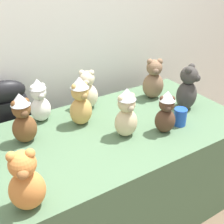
# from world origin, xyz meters

# --- Properties ---
(wall_back) EXTENTS (7.00, 0.08, 2.60)m
(wall_back) POSITION_xyz_m (0.00, 0.93, 1.30)
(wall_back) COLOR white
(wall_back) RESTS_ON ground_plane
(display_table) EXTENTS (1.66, 0.86, 0.71)m
(display_table) POSITION_xyz_m (0.00, 0.25, 0.36)
(display_table) COLOR #4C6B4C
(display_table) RESTS_ON ground_plane
(instrument_case) EXTENTS (0.29, 0.14, 0.94)m
(instrument_case) POSITION_xyz_m (-0.49, 0.81, 0.47)
(instrument_case) COLOR black
(instrument_case) RESTS_ON ground_plane
(teddy_bear_honey) EXTENTS (0.15, 0.13, 0.32)m
(teddy_bear_honey) POSITION_xyz_m (-0.13, 0.41, 0.87)
(teddy_bear_honey) COLOR tan
(teddy_bear_honey) RESTS_ON display_table
(teddy_bear_cocoa) EXTENTS (0.16, 0.15, 0.27)m
(teddy_bear_cocoa) POSITION_xyz_m (0.25, 0.06, 0.84)
(teddy_bear_cocoa) COLOR #4C3323
(teddy_bear_cocoa) RESTS_ON display_table
(teddy_bear_mocha) EXTENTS (0.20, 0.19, 0.30)m
(teddy_bear_mocha) POSITION_xyz_m (0.49, 0.46, 0.85)
(teddy_bear_mocha) COLOR #7F6047
(teddy_bear_mocha) RESTS_ON display_table
(teddy_bear_sand) EXTENTS (0.15, 0.13, 0.30)m
(teddy_bear_sand) POSITION_xyz_m (0.04, 0.15, 0.86)
(teddy_bear_sand) COLOR #CCB78E
(teddy_bear_sand) RESTS_ON display_table
(teddy_bear_ginger) EXTENTS (0.18, 0.16, 0.29)m
(teddy_bear_ginger) POSITION_xyz_m (-0.62, -0.08, 0.85)
(teddy_bear_ginger) COLOR #D17F3D
(teddy_bear_ginger) RESTS_ON display_table
(teddy_bear_snow) EXTENTS (0.13, 0.12, 0.29)m
(teddy_bear_snow) POSITION_xyz_m (-0.33, 0.58, 0.85)
(teddy_bear_snow) COLOR white
(teddy_bear_snow) RESTS_ON display_table
(teddy_bear_cream) EXTENTS (0.18, 0.18, 0.28)m
(teddy_bear_cream) POSITION_xyz_m (0.01, 0.58, 0.84)
(teddy_bear_cream) COLOR beige
(teddy_bear_cream) RESTS_ON display_table
(teddy_bear_charcoal) EXTENTS (0.21, 0.20, 0.31)m
(teddy_bear_charcoal) POSITION_xyz_m (0.58, 0.21, 0.86)
(teddy_bear_charcoal) COLOR #383533
(teddy_bear_charcoal) RESTS_ON display_table
(teddy_bear_chestnut) EXTENTS (0.14, 0.12, 0.30)m
(teddy_bear_chestnut) POSITION_xyz_m (-0.48, 0.40, 0.86)
(teddy_bear_chestnut) COLOR brown
(teddy_bear_chestnut) RESTS_ON display_table
(party_cup_blue) EXTENTS (0.08, 0.08, 0.11)m
(party_cup_blue) POSITION_xyz_m (0.39, 0.07, 0.77)
(party_cup_blue) COLOR blue
(party_cup_blue) RESTS_ON display_table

